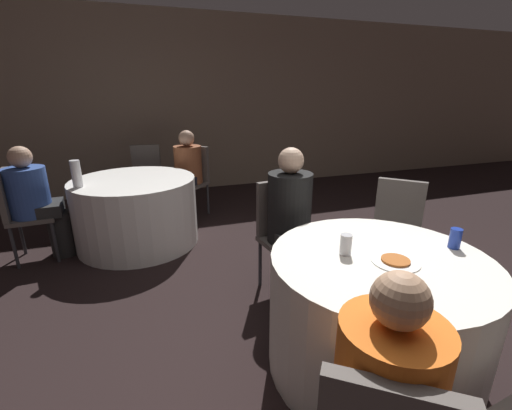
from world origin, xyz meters
TOP-DOWN VIEW (x-y plane):
  - ground_plane at (0.00, 0.00)m, footprint 16.00×16.00m
  - wall_back at (0.00, 4.31)m, footprint 16.00×0.06m
  - table_near at (0.04, -0.13)m, footprint 1.24×1.24m
  - table_far at (-1.28, 2.22)m, footprint 1.29×1.29m
  - chair_near_northeast at (0.78, 0.60)m, footprint 0.57×0.57m
  - chair_near_north at (-0.12, 0.89)m, footprint 0.46×0.46m
  - chair_far_west at (-2.34, 2.14)m, footprint 0.43×0.43m
  - chair_far_northeast at (-0.54, 2.98)m, footprint 0.57×0.57m
  - chair_far_north at (-1.13, 3.27)m, footprint 0.45×0.46m
  - person_orange_shirt at (-0.48, -0.82)m, footprint 0.45×0.48m
  - person_blue_shirt at (-2.18, 2.16)m, footprint 0.52×0.38m
  - person_black_shirt at (-0.10, 0.74)m, footprint 0.38×0.51m
  - person_floral_shirt at (-0.65, 2.86)m, footprint 0.49×0.49m
  - pizza_plate_near at (0.08, -0.20)m, footprint 0.26×0.26m
  - soda_can_blue at (0.53, -0.16)m, footprint 0.07×0.07m
  - soda_can_silver at (-0.13, -0.03)m, footprint 0.07×0.07m
  - bottle_far at (-1.79, 2.05)m, footprint 0.09×0.09m

SIDE VIEW (x-z plane):
  - ground_plane at x=0.00m, z-range 0.00..0.00m
  - table_near at x=0.04m, z-range 0.00..0.73m
  - table_far at x=-1.28m, z-range 0.00..0.73m
  - chair_near_northeast at x=0.78m, z-range 0.09..1.02m
  - chair_near_north at x=-0.12m, z-range 0.09..1.02m
  - chair_far_west at x=-2.34m, z-range 0.09..1.02m
  - chair_far_northeast at x=-0.54m, z-range 0.09..1.02m
  - chair_far_north at x=-1.13m, z-range 0.09..1.02m
  - person_orange_shirt at x=-0.48m, z-range 0.01..1.15m
  - person_blue_shirt at x=-2.18m, z-range 0.02..1.16m
  - person_floral_shirt at x=-0.65m, z-range 0.02..1.17m
  - person_black_shirt at x=-0.10m, z-range 0.01..1.24m
  - pizza_plate_near at x=0.08m, z-range 0.73..0.75m
  - soda_can_blue at x=0.53m, z-range 0.73..0.86m
  - soda_can_silver at x=-0.13m, z-range 0.73..0.86m
  - bottle_far at x=-1.79m, z-range 0.73..1.00m
  - wall_back at x=0.00m, z-range 0.00..2.80m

